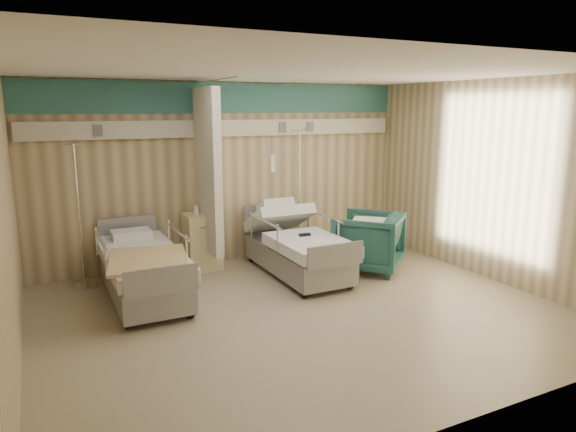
{
  "coord_description": "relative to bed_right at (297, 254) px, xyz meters",
  "views": [
    {
      "loc": [
        -2.71,
        -5.11,
        2.4
      ],
      "look_at": [
        0.11,
        0.6,
        1.06
      ],
      "focal_mm": 32.0,
      "sensor_mm": 36.0,
      "label": 1
    }
  ],
  "objects": [
    {
      "name": "ground",
      "position": [
        -0.6,
        -1.3,
        -0.32
      ],
      "size": [
        6.0,
        5.0,
        0.0
      ],
      "primitive_type": "cube",
      "color": "gray",
      "rests_on": "ground"
    },
    {
      "name": "room_walls",
      "position": [
        -0.63,
        -1.05,
        1.55
      ],
      "size": [
        6.04,
        5.04,
        2.82
      ],
      "color": "tan",
      "rests_on": "ground"
    },
    {
      "name": "bed_right",
      "position": [
        0.0,
        0.0,
        0.0
      ],
      "size": [
        1.0,
        2.16,
        0.63
      ],
      "primitive_type": null,
      "color": "silver",
      "rests_on": "ground"
    },
    {
      "name": "bed_left",
      "position": [
        -2.2,
        0.0,
        0.0
      ],
      "size": [
        1.0,
        2.16,
        0.63
      ],
      "primitive_type": null,
      "color": "silver",
      "rests_on": "ground"
    },
    {
      "name": "bedside_cabinet",
      "position": [
        -1.15,
        0.9,
        0.11
      ],
      "size": [
        0.5,
        0.48,
        0.85
      ],
      "primitive_type": "cube",
      "color": "beige",
      "rests_on": "ground"
    },
    {
      "name": "visitor_armchair",
      "position": [
        1.07,
        -0.26,
        0.12
      ],
      "size": [
        1.33,
        1.34,
        0.87
      ],
      "primitive_type": "imported",
      "rotation": [
        0.0,
        0.0,
        3.87
      ],
      "color": "#1E4B45",
      "rests_on": "ground"
    },
    {
      "name": "waffle_blanket",
      "position": [
        1.09,
        -0.28,
        0.59
      ],
      "size": [
        0.79,
        0.8,
        0.07
      ],
      "primitive_type": "cube",
      "rotation": [
        0.0,
        0.0,
        3.99
      ],
      "color": "white",
      "rests_on": "visitor_armchair"
    },
    {
      "name": "iv_stand_right",
      "position": [
        0.5,
        0.91,
        0.11
      ],
      "size": [
        0.37,
        0.37,
        2.07
      ],
      "rotation": [
        0.0,
        0.0,
        -0.38
      ],
      "color": "silver",
      "rests_on": "ground"
    },
    {
      "name": "iv_stand_left",
      "position": [
        -2.85,
        0.8,
        0.09
      ],
      "size": [
        0.35,
        0.35,
        1.96
      ],
      "rotation": [
        0.0,
        0.0,
        -0.09
      ],
      "color": "silver",
      "rests_on": "ground"
    },
    {
      "name": "call_remote",
      "position": [
        0.02,
        -0.21,
        0.33
      ],
      "size": [
        0.17,
        0.08,
        0.04
      ],
      "primitive_type": "cube",
      "rotation": [
        0.0,
        0.0,
        -0.04
      ],
      "color": "black",
      "rests_on": "bed_right"
    },
    {
      "name": "tan_blanket",
      "position": [
        -2.21,
        -0.46,
        0.33
      ],
      "size": [
        1.07,
        1.25,
        0.04
      ],
      "primitive_type": "cube",
      "rotation": [
        0.0,
        0.0,
        -0.18
      ],
      "color": "tan",
      "rests_on": "bed_left"
    },
    {
      "name": "toiletry_bag",
      "position": [
        -1.05,
        0.96,
        0.59
      ],
      "size": [
        0.24,
        0.18,
        0.12
      ],
      "primitive_type": "cube",
      "rotation": [
        0.0,
        0.0,
        0.23
      ],
      "color": "black",
      "rests_on": "bedside_cabinet"
    },
    {
      "name": "white_cup",
      "position": [
        -1.22,
        0.89,
        0.6
      ],
      "size": [
        0.12,
        0.12,
        0.13
      ],
      "primitive_type": "cylinder",
      "rotation": [
        0.0,
        0.0,
        -0.39
      ],
      "color": "white",
      "rests_on": "bedside_cabinet"
    }
  ]
}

